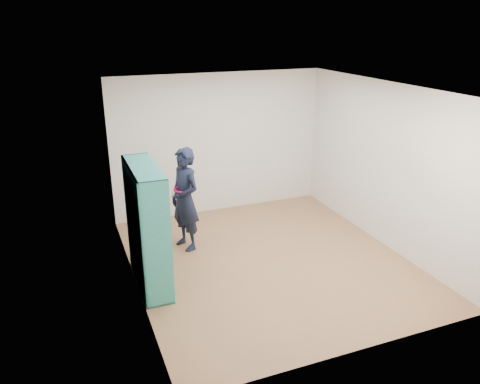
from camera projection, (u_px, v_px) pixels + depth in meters
name	position (u px, v px, depth m)	size (l,w,h in m)	color
floor	(269.00, 261.00, 7.17)	(4.50, 4.50, 0.00)	#9C6B47
ceiling	(273.00, 89.00, 6.27)	(4.50, 4.50, 0.00)	white
wall_left	(130.00, 199.00, 6.03)	(0.02, 4.50, 2.60)	silver
wall_right	(385.00, 165.00, 7.41)	(0.02, 4.50, 2.60)	silver
wall_back	(219.00, 144.00, 8.68)	(4.00, 0.02, 2.60)	silver
wall_front	(364.00, 247.00, 4.76)	(4.00, 0.02, 2.60)	silver
bookshelf	(145.00, 229.00, 6.27)	(0.37, 1.28, 1.71)	teal
person	(185.00, 199.00, 7.32)	(0.57, 0.70, 1.66)	black
smartphone	(173.00, 194.00, 7.24)	(0.05, 0.10, 0.13)	silver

